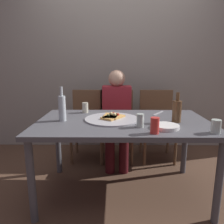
% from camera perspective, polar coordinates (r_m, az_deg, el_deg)
% --- Properties ---
extents(ground_plane, '(8.00, 8.00, 0.00)m').
position_cam_1_polar(ground_plane, '(2.27, 2.76, -20.50)').
color(ground_plane, '#513828').
extents(back_wall, '(6.00, 0.10, 2.60)m').
position_cam_1_polar(back_wall, '(3.22, 2.08, 13.68)').
color(back_wall, gray).
rests_on(back_wall, ground_plane).
extents(dining_table, '(1.57, 0.93, 0.73)m').
position_cam_1_polar(dining_table, '(1.99, 2.96, -4.32)').
color(dining_table, '#4C4C51').
rests_on(dining_table, ground_plane).
extents(pizza_tray, '(0.51, 0.51, 0.01)m').
position_cam_1_polar(pizza_tray, '(1.99, -0.03, -1.86)').
color(pizza_tray, '#ADADB2').
rests_on(pizza_tray, dining_table).
extents(pizza_slice_last, '(0.24, 0.25, 0.05)m').
position_cam_1_polar(pizza_slice_last, '(2.01, 0.32, -1.26)').
color(pizza_slice_last, tan).
rests_on(pizza_slice_last, pizza_tray).
extents(pizza_slice_extra, '(0.16, 0.24, 0.05)m').
position_cam_1_polar(pizza_slice_extra, '(2.04, -0.35, -1.06)').
color(pizza_slice_extra, tan).
rests_on(pizza_slice_extra, pizza_tray).
extents(wine_bottle, '(0.08, 0.08, 0.27)m').
position_cam_1_polar(wine_bottle, '(1.97, 16.87, 0.32)').
color(wine_bottle, brown).
rests_on(wine_bottle, dining_table).
extents(beer_bottle, '(0.07, 0.07, 0.31)m').
position_cam_1_polar(beer_bottle, '(1.98, -13.14, 1.14)').
color(beer_bottle, '#B2BCC1').
rests_on(beer_bottle, dining_table).
extents(tumbler_near, '(0.07, 0.07, 0.10)m').
position_cam_1_polar(tumbler_near, '(1.78, 25.93, -3.47)').
color(tumbler_near, '#B7C6BC').
rests_on(tumbler_near, dining_table).
extents(tumbler_far, '(0.06, 0.06, 0.11)m').
position_cam_1_polar(tumbler_far, '(1.76, 7.51, -2.26)').
color(tumbler_far, '#B7C6BC').
rests_on(tumbler_far, dining_table).
extents(wine_glass, '(0.06, 0.06, 0.11)m').
position_cam_1_polar(wine_glass, '(2.29, -7.15, 1.16)').
color(wine_glass, beige).
rests_on(wine_glass, dining_table).
extents(soda_can, '(0.07, 0.07, 0.12)m').
position_cam_1_polar(soda_can, '(1.62, 11.31, -3.55)').
color(soda_can, red).
rests_on(soda_can, dining_table).
extents(plate_stack, '(0.22, 0.22, 0.03)m').
position_cam_1_polar(plate_stack, '(1.78, 14.11, -3.78)').
color(plate_stack, white).
rests_on(plate_stack, dining_table).
extents(table_knife, '(0.14, 0.19, 0.01)m').
position_cam_1_polar(table_knife, '(2.30, 12.22, -0.29)').
color(table_knife, '#B7B7BC').
rests_on(table_knife, dining_table).
extents(chair_left, '(0.44, 0.44, 0.90)m').
position_cam_1_polar(chair_left, '(2.88, -6.30, -2.06)').
color(chair_left, brown).
rests_on(chair_left, ground_plane).
extents(chair_middle, '(0.44, 0.44, 0.90)m').
position_cam_1_polar(chair_middle, '(2.86, 1.21, -2.09)').
color(chair_middle, brown).
rests_on(chair_middle, ground_plane).
extents(chair_right, '(0.44, 0.44, 0.90)m').
position_cam_1_polar(chair_right, '(2.92, 11.88, -2.07)').
color(chair_right, brown).
rests_on(chair_right, ground_plane).
extents(guest_in_sweater, '(0.36, 0.56, 1.17)m').
position_cam_1_polar(guest_in_sweater, '(2.68, 1.26, -0.27)').
color(guest_in_sweater, maroon).
rests_on(guest_in_sweater, ground_plane).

